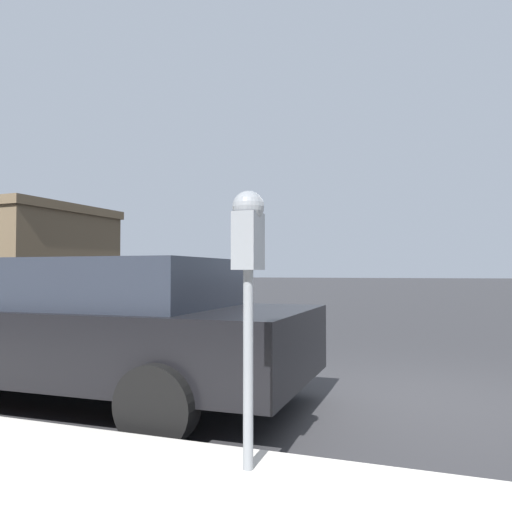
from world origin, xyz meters
name	(u,v)px	position (x,y,z in m)	size (l,w,h in m)	color
ground_plane	(405,403)	(0.00, 0.00, 0.00)	(220.00, 220.00, 0.00)	#2B2B2D
parking_meter	(248,255)	(-2.53, 0.74, 1.42)	(0.21, 0.19, 1.63)	gray
car_black	(83,325)	(-1.02, 3.14, 0.78)	(2.22, 4.82, 1.45)	black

